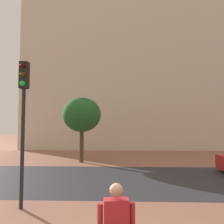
{
  "coord_description": "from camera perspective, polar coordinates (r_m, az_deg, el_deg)",
  "views": [
    {
      "loc": [
        0.72,
        -3.76,
        2.65
      ],
      "look_at": [
        0.19,
        9.98,
        3.52
      ],
      "focal_mm": 36.29,
      "sensor_mm": 36.0,
      "label": 1
    }
  ],
  "objects": [
    {
      "name": "tree_curb_far",
      "position": [
        17.09,
        -7.62,
        -0.75
      ],
      "size": [
        2.87,
        2.87,
        4.82
      ],
      "color": "#4C3823",
      "rests_on": "ground_plane"
    },
    {
      "name": "landmark_building",
      "position": [
        33.15,
        3.27,
        11.25
      ],
      "size": [
        24.63,
        14.61,
        37.12
      ],
      "color": "beige",
      "rests_on": "ground_plane"
    },
    {
      "name": "street_asphalt_strip",
      "position": [
        11.91,
        -1.38,
        -16.47
      ],
      "size": [
        120.0,
        6.86,
        0.0
      ],
      "primitive_type": "cube",
      "color": "#2D2D33",
      "rests_on": "ground_plane"
    },
    {
      "name": "ground_plane",
      "position": [
        14.03,
        -0.81,
        -14.51
      ],
      "size": [
        120.0,
        120.0,
        0.0
      ],
      "primitive_type": "plane",
      "color": "#93604C"
    },
    {
      "name": "traffic_light_pole",
      "position": [
        8.02,
        -21.45,
        1.62
      ],
      "size": [
        0.28,
        0.34,
        4.8
      ],
      "color": "black",
      "rests_on": "ground_plane"
    }
  ]
}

